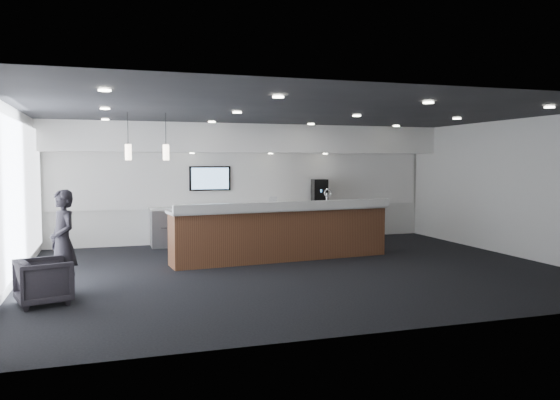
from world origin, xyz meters
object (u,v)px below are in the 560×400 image
object	(u,v)px
service_counter	(282,233)
coffee_machine	(319,192)
armchair	(44,282)
lounge_guest	(63,242)

from	to	relation	value
service_counter	coffee_machine	xyz separation A→B (m)	(1.87, 2.57, 0.70)
service_counter	coffee_machine	bearing A→B (deg)	48.50
armchair	service_counter	bearing A→B (deg)	-77.85
service_counter	lounge_guest	xyz separation A→B (m)	(-4.18, -1.76, 0.24)
coffee_machine	lounge_guest	bearing A→B (deg)	-136.73
service_counter	lounge_guest	bearing A→B (deg)	-162.75
service_counter	coffee_machine	size ratio (longest dim) A/B	7.34
service_counter	armchair	distance (m)	5.02
service_counter	armchair	world-z (taller)	service_counter
service_counter	lounge_guest	world-z (taller)	lounge_guest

